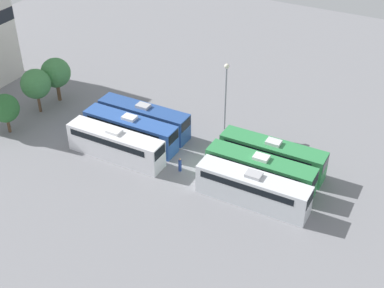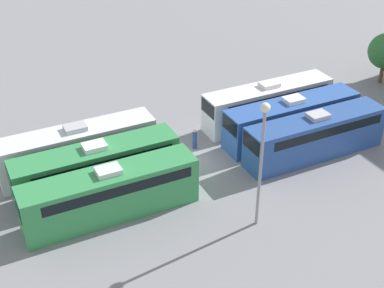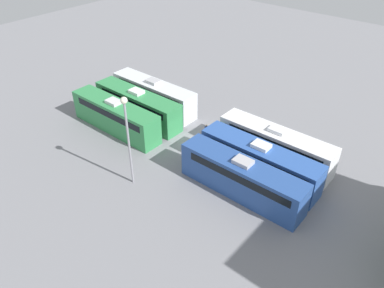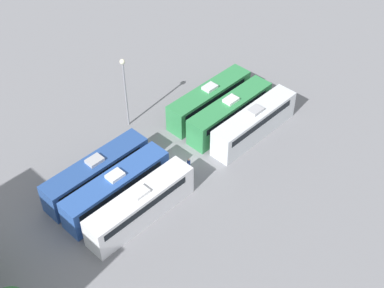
{
  "view_description": "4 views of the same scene",
  "coord_description": "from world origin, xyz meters",
  "px_view_note": "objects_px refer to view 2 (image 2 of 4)",
  "views": [
    {
      "loc": [
        -43.06,
        -22.98,
        35.51
      ],
      "look_at": [
        1.21,
        0.8,
        1.64
      ],
      "focal_mm": 50.0,
      "sensor_mm": 36.0,
      "label": 1
    },
    {
      "loc": [
        30.82,
        -15.86,
        22.68
      ],
      "look_at": [
        0.68,
        -0.92,
        2.21
      ],
      "focal_mm": 50.0,
      "sensor_mm": 36.0,
      "label": 2
    },
    {
      "loc": [
        25.19,
        21.29,
        22.68
      ],
      "look_at": [
        2.0,
        1.91,
        1.8
      ],
      "focal_mm": 35.0,
      "sensor_mm": 36.0,
      "label": 3
    },
    {
      "loc": [
        -29.59,
        28.76,
        39.68
      ],
      "look_at": [
        -1.76,
        -0.06,
        3.2
      ],
      "focal_mm": 50.0,
      "sensor_mm": 36.0,
      "label": 4
    }
  ],
  "objects_px": {
    "bus_3": "(268,102)",
    "light_pole": "(262,147)",
    "bus_5": "(316,135)",
    "bus_0": "(78,147)",
    "bus_1": "(97,167)",
    "worker_person": "(195,140)",
    "bus_2": "(111,192)",
    "bus_4": "(292,118)"
  },
  "relations": [
    {
      "from": "bus_0",
      "to": "bus_2",
      "type": "height_order",
      "value": "same"
    },
    {
      "from": "bus_4",
      "to": "bus_2",
      "type": "bearing_deg",
      "value": -79.54
    },
    {
      "from": "bus_4",
      "to": "bus_0",
      "type": "bearing_deg",
      "value": -101.09
    },
    {
      "from": "bus_3",
      "to": "bus_4",
      "type": "bearing_deg",
      "value": 2.95
    },
    {
      "from": "bus_2",
      "to": "light_pole",
      "type": "relative_size",
      "value": 1.33
    },
    {
      "from": "bus_3",
      "to": "bus_5",
      "type": "height_order",
      "value": "same"
    },
    {
      "from": "worker_person",
      "to": "bus_4",
      "type": "bearing_deg",
      "value": 75.23
    },
    {
      "from": "bus_1",
      "to": "bus_4",
      "type": "xyz_separation_m",
      "value": [
        0.2,
        16.45,
        0.0
      ]
    },
    {
      "from": "bus_0",
      "to": "bus_4",
      "type": "bearing_deg",
      "value": 78.91
    },
    {
      "from": "bus_0",
      "to": "bus_1",
      "type": "relative_size",
      "value": 1.0
    },
    {
      "from": "bus_3",
      "to": "light_pole",
      "type": "xyz_separation_m",
      "value": [
        11.39,
        -8.28,
        4.05
      ]
    },
    {
      "from": "bus_0",
      "to": "bus_4",
      "type": "xyz_separation_m",
      "value": [
        3.32,
        16.92,
        0.0
      ]
    },
    {
      "from": "bus_2",
      "to": "bus_4",
      "type": "height_order",
      "value": "same"
    },
    {
      "from": "bus_5",
      "to": "worker_person",
      "type": "relative_size",
      "value": 7.03
    },
    {
      "from": "bus_4",
      "to": "worker_person",
      "type": "bearing_deg",
      "value": -104.77
    },
    {
      "from": "worker_person",
      "to": "bus_0",
      "type": "bearing_deg",
      "value": -97.82
    },
    {
      "from": "bus_3",
      "to": "bus_5",
      "type": "relative_size",
      "value": 1.0
    },
    {
      "from": "light_pole",
      "to": "bus_0",
      "type": "bearing_deg",
      "value": -143.48
    },
    {
      "from": "bus_1",
      "to": "bus_5",
      "type": "distance_m",
      "value": 16.83
    },
    {
      "from": "bus_1",
      "to": "worker_person",
      "type": "relative_size",
      "value": 7.03
    },
    {
      "from": "bus_2",
      "to": "bus_4",
      "type": "xyz_separation_m",
      "value": [
        -3.06,
        16.56,
        0.0
      ]
    },
    {
      "from": "bus_2",
      "to": "light_pole",
      "type": "distance_m",
      "value": 10.38
    },
    {
      "from": "bus_3",
      "to": "light_pole",
      "type": "relative_size",
      "value": 1.33
    },
    {
      "from": "bus_1",
      "to": "worker_person",
      "type": "height_order",
      "value": "bus_1"
    },
    {
      "from": "bus_2",
      "to": "bus_5",
      "type": "xyz_separation_m",
      "value": [
        -0.04,
        16.62,
        0.0
      ]
    },
    {
      "from": "bus_2",
      "to": "bus_1",
      "type": "bearing_deg",
      "value": 178.13
    },
    {
      "from": "bus_1",
      "to": "bus_5",
      "type": "xyz_separation_m",
      "value": [
        3.23,
        16.51,
        0.0
      ]
    },
    {
      "from": "bus_3",
      "to": "worker_person",
      "type": "xyz_separation_m",
      "value": [
        1.19,
        -7.69,
        -1.07
      ]
    },
    {
      "from": "bus_4",
      "to": "worker_person",
      "type": "height_order",
      "value": "bus_4"
    },
    {
      "from": "bus_0",
      "to": "bus_1",
      "type": "distance_m",
      "value": 3.15
    },
    {
      "from": "bus_5",
      "to": "bus_0",
      "type": "bearing_deg",
      "value": -110.46
    },
    {
      "from": "bus_0",
      "to": "bus_4",
      "type": "height_order",
      "value": "same"
    },
    {
      "from": "bus_0",
      "to": "bus_4",
      "type": "relative_size",
      "value": 1.0
    },
    {
      "from": "bus_3",
      "to": "worker_person",
      "type": "relative_size",
      "value": 7.03
    },
    {
      "from": "bus_0",
      "to": "bus_5",
      "type": "distance_m",
      "value": 18.13
    },
    {
      "from": "bus_2",
      "to": "bus_5",
      "type": "height_order",
      "value": "same"
    },
    {
      "from": "bus_0",
      "to": "worker_person",
      "type": "distance_m",
      "value": 9.21
    },
    {
      "from": "bus_2",
      "to": "light_pole",
      "type": "height_order",
      "value": "light_pole"
    },
    {
      "from": "bus_4",
      "to": "worker_person",
      "type": "distance_m",
      "value": 8.19
    },
    {
      "from": "bus_1",
      "to": "bus_5",
      "type": "bearing_deg",
      "value": 78.95
    },
    {
      "from": "bus_2",
      "to": "bus_3",
      "type": "xyz_separation_m",
      "value": [
        -6.32,
        16.39,
        0.0
      ]
    },
    {
      "from": "bus_2",
      "to": "worker_person",
      "type": "height_order",
      "value": "bus_2"
    }
  ]
}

